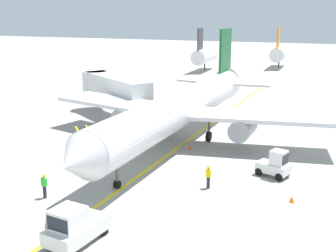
{
  "coord_description": "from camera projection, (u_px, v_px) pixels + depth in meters",
  "views": [
    {
      "loc": [
        13.45,
        -26.15,
        12.14
      ],
      "look_at": [
        0.36,
        7.99,
        2.5
      ],
      "focal_mm": 46.96,
      "sensor_mm": 36.0,
      "label": 1
    }
  ],
  "objects": [
    {
      "name": "safety_cone_nose_right",
      "position": [
        190.0,
        147.0,
        39.69
      ],
      "size": [
        0.36,
        0.36,
        0.44
      ],
      "primitive_type": "cone",
      "color": "orange",
      "rests_on": "ground"
    },
    {
      "name": "ground_crew_wing_walker",
      "position": [
        44.0,
        185.0,
        29.13
      ],
      "size": [
        0.36,
        0.24,
        1.7
      ],
      "color": "#26262D",
      "rests_on": "ground"
    },
    {
      "name": "distant_aircraft_mid_left",
      "position": [
        279.0,
        53.0,
        95.28
      ],
      "size": [
        3.0,
        10.1,
        8.8
      ],
      "color": "silver",
      "rests_on": "ground"
    },
    {
      "name": "pushback_tug",
      "position": [
        74.0,
        227.0,
        23.38
      ],
      "size": [
        2.41,
        3.84,
        2.2
      ],
      "color": "silver",
      "rests_on": "ground"
    },
    {
      "name": "distant_aircraft_far_left",
      "position": [
        205.0,
        55.0,
        90.23
      ],
      "size": [
        3.0,
        10.1,
        8.8
      ],
      "color": "silver",
      "rests_on": "ground"
    },
    {
      "name": "ground_plane",
      "position": [
        123.0,
        186.0,
        31.36
      ],
      "size": [
        300.0,
        300.0,
        0.0
      ],
      "primitive_type": "plane",
      "color": "#9E9B93"
    },
    {
      "name": "baggage_tug_near_wing",
      "position": [
        275.0,
        165.0,
        32.91
      ],
      "size": [
        2.7,
        2.06,
        2.1
      ],
      "color": "silver",
      "rests_on": "ground"
    },
    {
      "name": "safety_cone_nose_left",
      "position": [
        292.0,
        199.0,
        28.61
      ],
      "size": [
        0.36,
        0.36,
        0.44
      ],
      "primitive_type": "cone",
      "color": "orange",
      "rests_on": "ground"
    },
    {
      "name": "airliner",
      "position": [
        182.0,
        107.0,
        40.77
      ],
      "size": [
        28.57,
        35.32,
        10.1
      ],
      "color": "silver",
      "rests_on": "ground"
    },
    {
      "name": "jet_bridge",
      "position": [
        111.0,
        86.0,
        51.45
      ],
      "size": [
        11.92,
        9.39,
        4.85
      ],
      "color": "silver",
      "rests_on": "ground"
    },
    {
      "name": "belt_loader_forward_hold",
      "position": [
        93.0,
        155.0,
        35.64
      ],
      "size": [
        4.65,
        4.15,
        2.59
      ],
      "color": "silver",
      "rests_on": "ground"
    },
    {
      "name": "taxi_line_yellow",
      "position": [
        155.0,
        164.0,
        35.75
      ],
      "size": [
        4.4,
        79.91,
        0.01
      ],
      "primitive_type": "cube",
      "rotation": [
        0.0,
        0.0,
        -0.05
      ],
      "color": "yellow",
      "rests_on": "ground"
    },
    {
      "name": "ground_crew_marshaller",
      "position": [
        208.0,
        176.0,
        30.74
      ],
      "size": [
        0.36,
        0.24,
        1.7
      ],
      "color": "#26262D",
      "rests_on": "ground"
    }
  ]
}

